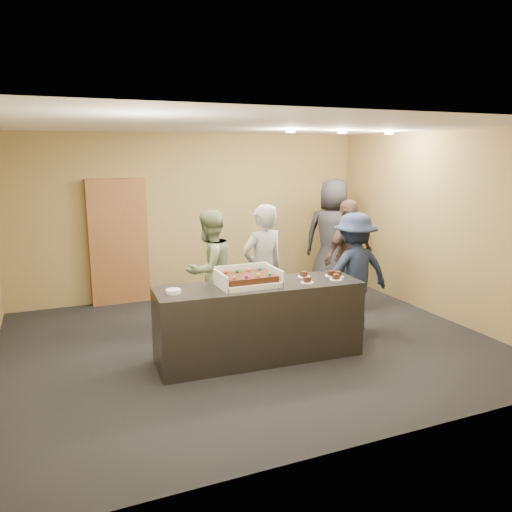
% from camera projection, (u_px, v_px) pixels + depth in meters
% --- Properties ---
extents(room, '(6.04, 6.00, 2.70)m').
position_uv_depth(room, '(249.00, 239.00, 6.14)').
color(room, black).
rests_on(room, ground).
extents(serving_counter, '(2.43, 0.82, 0.90)m').
position_uv_depth(serving_counter, '(259.00, 321.00, 5.85)').
color(serving_counter, black).
rests_on(serving_counter, floor).
extents(storage_cabinet, '(0.91, 0.15, 2.00)m').
position_uv_depth(storage_cabinet, '(119.00, 242.00, 7.91)').
color(storage_cabinet, brown).
rests_on(storage_cabinet, floor).
extents(cake_box, '(0.69, 0.48, 0.20)m').
position_uv_depth(cake_box, '(248.00, 281.00, 5.72)').
color(cake_box, white).
rests_on(cake_box, serving_counter).
extents(sheet_cake, '(0.59, 0.40, 0.11)m').
position_uv_depth(sheet_cake, '(248.00, 277.00, 5.68)').
color(sheet_cake, '#34170B').
rests_on(sheet_cake, cake_box).
extents(plate_stack, '(0.17, 0.17, 0.04)m').
position_uv_depth(plate_stack, '(173.00, 291.00, 5.40)').
color(plate_stack, white).
rests_on(plate_stack, serving_counter).
extents(slice_a, '(0.15, 0.15, 0.07)m').
position_uv_depth(slice_a, '(307.00, 281.00, 5.82)').
color(slice_a, white).
rests_on(slice_a, serving_counter).
extents(slice_b, '(0.15, 0.15, 0.07)m').
position_uv_depth(slice_b, '(304.00, 275.00, 6.09)').
color(slice_b, white).
rests_on(slice_b, serving_counter).
extents(slice_c, '(0.15, 0.15, 0.07)m').
position_uv_depth(slice_c, '(336.00, 278.00, 5.96)').
color(slice_c, white).
rests_on(slice_c, serving_counter).
extents(slice_d, '(0.15, 0.15, 0.07)m').
position_uv_depth(slice_d, '(331.00, 274.00, 6.14)').
color(slice_d, white).
rests_on(slice_d, serving_counter).
extents(slice_e, '(0.15, 0.15, 0.07)m').
position_uv_depth(slice_e, '(338.00, 275.00, 6.10)').
color(slice_e, white).
rests_on(slice_e, serving_counter).
extents(person_server_grey, '(0.70, 0.53, 1.74)m').
position_uv_depth(person_server_grey, '(263.00, 270.00, 6.60)').
color(person_server_grey, '#9B9CA0').
rests_on(person_server_grey, floor).
extents(person_sage_man, '(0.99, 0.92, 1.64)m').
position_uv_depth(person_sage_man, '(210.00, 270.00, 6.83)').
color(person_sage_man, gray).
rests_on(person_sage_man, floor).
extents(person_navy_man, '(1.07, 0.66, 1.61)m').
position_uv_depth(person_navy_man, '(354.00, 272.00, 6.78)').
color(person_navy_man, '#1E2845').
rests_on(person_navy_man, floor).
extents(person_brown_extra, '(1.08, 0.69, 1.72)m').
position_uv_depth(person_brown_extra, '(349.00, 256.00, 7.53)').
color(person_brown_extra, brown).
rests_on(person_brown_extra, floor).
extents(person_dark_suit, '(1.13, 1.12, 1.98)m').
position_uv_depth(person_dark_suit, '(333.00, 237.00, 8.44)').
color(person_dark_suit, '#25252A').
rests_on(person_dark_suit, floor).
extents(ceiling_spotlights, '(1.72, 0.12, 0.03)m').
position_uv_depth(ceiling_spotlights, '(342.00, 132.00, 6.93)').
color(ceiling_spotlights, '#FFEAC6').
rests_on(ceiling_spotlights, ceiling).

